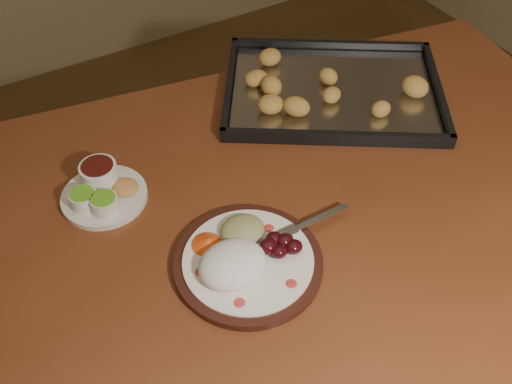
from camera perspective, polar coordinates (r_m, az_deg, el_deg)
dining_table at (r=1.11m, az=0.81°, el=-5.59°), size 1.63×1.13×0.75m
dinner_plate at (r=0.95m, az=-1.19°, el=-6.67°), size 0.34×0.25×0.06m
condiment_saucer at (r=1.09m, az=-15.17°, el=0.18°), size 0.16×0.16×0.05m
baking_tray at (r=1.30m, az=7.69°, el=10.19°), size 0.59×0.55×0.05m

